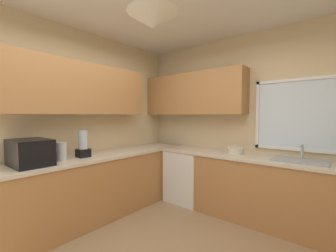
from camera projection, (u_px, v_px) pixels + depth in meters
room_shell at (161, 85)px, 2.46m from camera, size 3.53×4.06×2.73m
counter_run_left at (75, 192)px, 2.84m from camera, size 0.65×3.67×0.88m
counter_run_back at (245, 185)px, 3.10m from camera, size 2.62×0.65×0.88m
dishwasher at (188, 176)px, 3.68m from camera, size 0.60×0.60×0.84m
microwave at (30, 152)px, 2.42m from camera, size 0.48×0.36×0.29m
kettle at (62, 152)px, 2.67m from camera, size 0.12×0.12×0.23m
sink_assembly at (300, 160)px, 2.66m from camera, size 0.60×0.40×0.19m
bowl at (236, 151)px, 3.16m from camera, size 0.23×0.23×0.09m
blender_appliance at (83, 145)px, 2.90m from camera, size 0.15×0.15×0.36m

